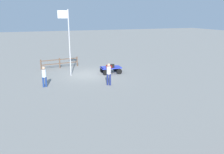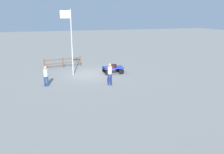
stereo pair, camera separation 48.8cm
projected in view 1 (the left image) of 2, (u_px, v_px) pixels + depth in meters
ground_plane at (89, 74)px, 20.82m from camera, size 120.00×120.00×0.00m
luggage_cart at (111, 69)px, 21.14m from camera, size 1.89×1.28×0.60m
suitcase_olive at (111, 66)px, 20.79m from camera, size 0.65×0.36×0.30m
suitcase_maroon at (109, 67)px, 20.69m from camera, size 0.61×0.48×0.26m
worker_lead at (109, 73)px, 17.39m from camera, size 0.45×0.45×1.70m
worker_trailing at (44, 75)px, 16.98m from camera, size 0.37×0.37×1.57m
flagpole at (68, 37)px, 19.58m from camera, size 0.92×0.10×5.69m
wooden_fence at (60, 62)px, 23.25m from camera, size 3.80×0.62×1.01m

